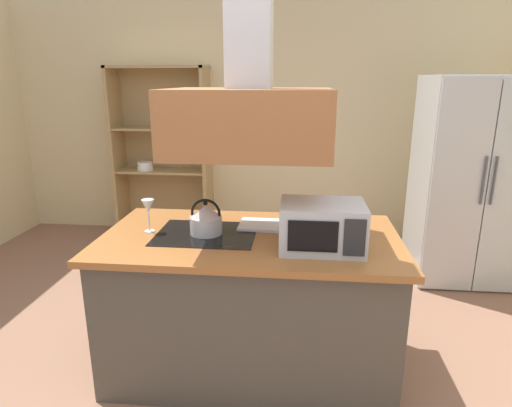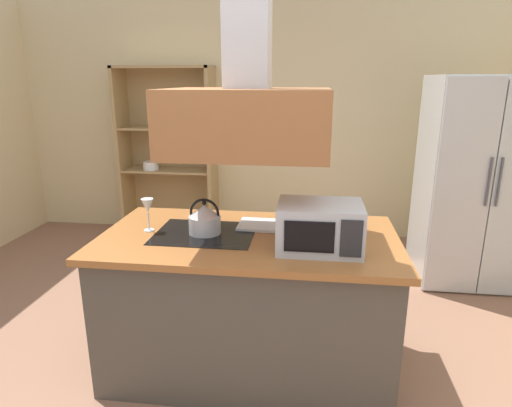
# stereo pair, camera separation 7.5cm
# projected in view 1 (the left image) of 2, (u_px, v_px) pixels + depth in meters

# --- Properties ---
(ground_plane) EXTENTS (7.80, 7.80, 0.00)m
(ground_plane) POSITION_uv_depth(u_px,v_px,m) (224.00, 400.00, 2.52)
(ground_plane) COLOR #8B624B
(wall_back) EXTENTS (6.00, 0.12, 2.70)m
(wall_back) POSITION_uv_depth(u_px,v_px,m) (266.00, 120.00, 5.02)
(wall_back) COLOR beige
(wall_back) RESTS_ON ground
(kitchen_island) EXTENTS (1.79, 0.97, 0.90)m
(kitchen_island) POSITION_uv_depth(u_px,v_px,m) (250.00, 302.00, 2.73)
(kitchen_island) COLOR #494339
(kitchen_island) RESTS_ON ground
(range_hood) EXTENTS (0.90, 0.70, 1.30)m
(range_hood) POSITION_uv_depth(u_px,v_px,m) (250.00, 99.00, 2.38)
(range_hood) COLOR #9C5F34
(refrigerator) EXTENTS (0.90, 0.78, 1.84)m
(refrigerator) POSITION_uv_depth(u_px,v_px,m) (470.00, 181.00, 3.90)
(refrigerator) COLOR #BCBFBD
(refrigerator) RESTS_ON ground
(dish_cabinet) EXTENTS (1.10, 0.40, 1.95)m
(dish_cabinet) POSITION_uv_depth(u_px,v_px,m) (164.00, 163.00, 5.06)
(dish_cabinet) COLOR tan
(dish_cabinet) RESTS_ON ground
(kettle) EXTENTS (0.20, 0.20, 0.22)m
(kettle) POSITION_uv_depth(u_px,v_px,m) (206.00, 219.00, 2.61)
(kettle) COLOR silver
(kettle) RESTS_ON kitchen_island
(cutting_board) EXTENTS (0.35, 0.25, 0.02)m
(cutting_board) POSITION_uv_depth(u_px,v_px,m) (266.00, 225.00, 2.76)
(cutting_board) COLOR white
(cutting_board) RESTS_ON kitchen_island
(microwave) EXTENTS (0.46, 0.35, 0.26)m
(microwave) POSITION_uv_depth(u_px,v_px,m) (322.00, 226.00, 2.37)
(microwave) COLOR #B7BABF
(microwave) RESTS_ON kitchen_island
(wine_glass_on_counter) EXTENTS (0.08, 0.08, 0.21)m
(wine_glass_on_counter) POSITION_uv_depth(u_px,v_px,m) (148.00, 208.00, 2.63)
(wine_glass_on_counter) COLOR silver
(wine_glass_on_counter) RESTS_ON kitchen_island
(fruit_bowl) EXTENTS (0.26, 0.26, 0.14)m
(fruit_bowl) POSITION_uv_depth(u_px,v_px,m) (323.00, 218.00, 2.79)
(fruit_bowl) COLOR #4C7299
(fruit_bowl) RESTS_ON kitchen_island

